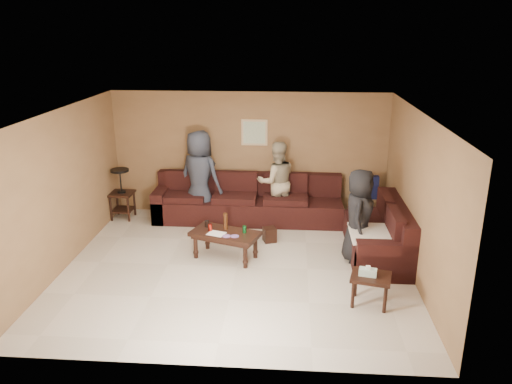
{
  "coord_description": "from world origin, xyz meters",
  "views": [
    {
      "loc": [
        0.84,
        -7.24,
        3.71
      ],
      "look_at": [
        0.25,
        0.85,
        1.0
      ],
      "focal_mm": 35.0,
      "sensor_mm": 36.0,
      "label": 1
    }
  ],
  "objects_px": {
    "person_left": "(200,176)",
    "person_right": "(359,216)",
    "sectional_sofa": "(288,216)",
    "coffee_table": "(225,236)",
    "side_table_right": "(370,279)",
    "end_table_left": "(122,193)",
    "person_middle": "(277,182)",
    "waste_bin": "(270,235)"
  },
  "relations": [
    {
      "from": "coffee_table",
      "to": "person_left",
      "type": "relative_size",
      "value": 0.68
    },
    {
      "from": "sectional_sofa",
      "to": "side_table_right",
      "type": "bearing_deg",
      "value": -65.38
    },
    {
      "from": "person_middle",
      "to": "person_right",
      "type": "distance_m",
      "value": 2.18
    },
    {
      "from": "sectional_sofa",
      "to": "side_table_right",
      "type": "relative_size",
      "value": 7.48
    },
    {
      "from": "coffee_table",
      "to": "person_left",
      "type": "xyz_separation_m",
      "value": [
        -0.71,
        1.69,
        0.51
      ]
    },
    {
      "from": "person_left",
      "to": "person_middle",
      "type": "distance_m",
      "value": 1.51
    },
    {
      "from": "coffee_table",
      "to": "waste_bin",
      "type": "relative_size",
      "value": 4.79
    },
    {
      "from": "end_table_left",
      "to": "person_right",
      "type": "bearing_deg",
      "value": -19.3
    },
    {
      "from": "sectional_sofa",
      "to": "coffee_table",
      "type": "distance_m",
      "value": 1.58
    },
    {
      "from": "person_right",
      "to": "sectional_sofa",
      "type": "bearing_deg",
      "value": 58.22
    },
    {
      "from": "sectional_sofa",
      "to": "side_table_right",
      "type": "distance_m",
      "value": 2.77
    },
    {
      "from": "waste_bin",
      "to": "person_left",
      "type": "xyz_separation_m",
      "value": [
        -1.42,
        0.97,
        0.78
      ]
    },
    {
      "from": "sectional_sofa",
      "to": "person_left",
      "type": "bearing_deg",
      "value": 164.22
    },
    {
      "from": "coffee_table",
      "to": "sectional_sofa",
      "type": "bearing_deg",
      "value": 48.96
    },
    {
      "from": "coffee_table",
      "to": "person_middle",
      "type": "relative_size",
      "value": 0.77
    },
    {
      "from": "side_table_right",
      "to": "person_middle",
      "type": "xyz_separation_m",
      "value": [
        -1.4,
        3.09,
        0.42
      ]
    },
    {
      "from": "sectional_sofa",
      "to": "person_middle",
      "type": "distance_m",
      "value": 0.79
    },
    {
      "from": "person_left",
      "to": "person_right",
      "type": "bearing_deg",
      "value": 175.67
    },
    {
      "from": "end_table_left",
      "to": "waste_bin",
      "type": "bearing_deg",
      "value": -17.47
    },
    {
      "from": "person_right",
      "to": "person_left",
      "type": "bearing_deg",
      "value": 73.18
    },
    {
      "from": "waste_bin",
      "to": "person_left",
      "type": "height_order",
      "value": "person_left"
    },
    {
      "from": "waste_bin",
      "to": "person_middle",
      "type": "xyz_separation_m",
      "value": [
        0.08,
        1.05,
        0.68
      ]
    },
    {
      "from": "person_left",
      "to": "waste_bin",
      "type": "bearing_deg",
      "value": 170.16
    },
    {
      "from": "sectional_sofa",
      "to": "person_left",
      "type": "relative_size",
      "value": 2.56
    },
    {
      "from": "sectional_sofa",
      "to": "coffee_table",
      "type": "bearing_deg",
      "value": -131.04
    },
    {
      "from": "person_left",
      "to": "side_table_right",
      "type": "bearing_deg",
      "value": 158.43
    },
    {
      "from": "side_table_right",
      "to": "person_left",
      "type": "relative_size",
      "value": 0.34
    },
    {
      "from": "person_left",
      "to": "person_right",
      "type": "distance_m",
      "value": 3.31
    },
    {
      "from": "side_table_right",
      "to": "person_left",
      "type": "distance_m",
      "value": 4.21
    },
    {
      "from": "person_middle",
      "to": "end_table_left",
      "type": "bearing_deg",
      "value": -13.73
    },
    {
      "from": "coffee_table",
      "to": "side_table_right",
      "type": "height_order",
      "value": "coffee_table"
    },
    {
      "from": "side_table_right",
      "to": "waste_bin",
      "type": "height_order",
      "value": "side_table_right"
    },
    {
      "from": "coffee_table",
      "to": "person_middle",
      "type": "distance_m",
      "value": 1.98
    },
    {
      "from": "person_right",
      "to": "end_table_left",
      "type": "bearing_deg",
      "value": 82.68
    },
    {
      "from": "end_table_left",
      "to": "person_middle",
      "type": "height_order",
      "value": "person_middle"
    },
    {
      "from": "coffee_table",
      "to": "waste_bin",
      "type": "xyz_separation_m",
      "value": [
        0.71,
        0.72,
        -0.27
      ]
    },
    {
      "from": "end_table_left",
      "to": "person_right",
      "type": "height_order",
      "value": "person_right"
    },
    {
      "from": "waste_bin",
      "to": "person_right",
      "type": "bearing_deg",
      "value": -22.9
    },
    {
      "from": "person_left",
      "to": "person_middle",
      "type": "relative_size",
      "value": 1.13
    },
    {
      "from": "waste_bin",
      "to": "person_left",
      "type": "bearing_deg",
      "value": 145.69
    },
    {
      "from": "person_left",
      "to": "person_right",
      "type": "height_order",
      "value": "person_left"
    },
    {
      "from": "end_table_left",
      "to": "person_left",
      "type": "xyz_separation_m",
      "value": [
        1.59,
        0.02,
        0.37
      ]
    }
  ]
}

